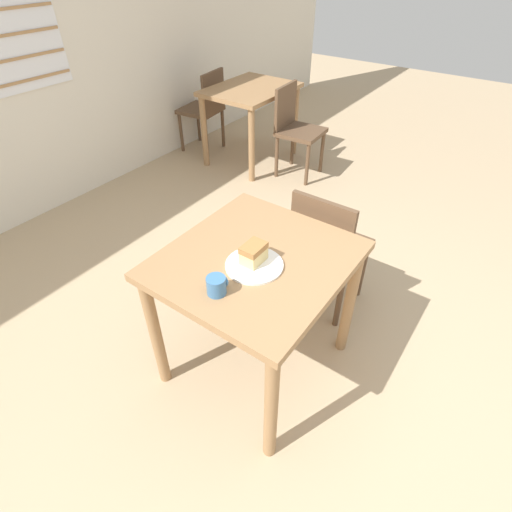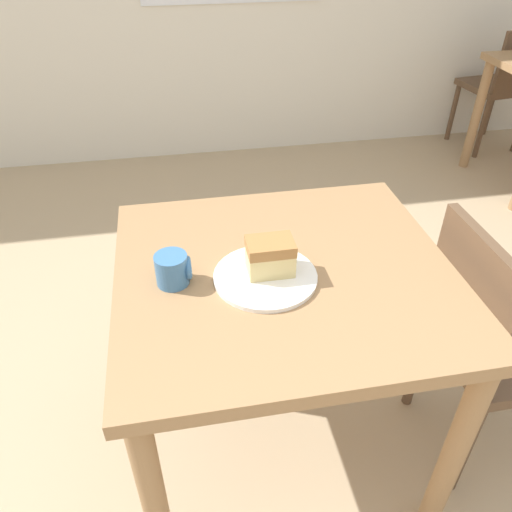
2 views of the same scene
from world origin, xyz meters
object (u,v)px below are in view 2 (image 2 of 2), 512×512
coffee_mug (173,269)px  chair_far_opposite (503,84)px  plate (265,277)px  cake_slice (270,256)px  chair_near_window (491,341)px  dining_table_near (283,306)px

coffee_mug → chair_far_opposite: bearing=42.6°
plate → cake_slice: size_ratio=2.25×
chair_near_window → coffee_mug: bearing=85.6°
cake_slice → plate: bearing=-135.2°
plate → cake_slice: (0.01, 0.01, 0.05)m
chair_far_opposite → cake_slice: bearing=38.6°
dining_table_near → chair_near_window: chair_near_window is taller
chair_far_opposite → plate: bearing=38.6°
chair_near_window → cake_slice: bearing=85.1°
dining_table_near → plate: plate is taller
dining_table_near → chair_near_window: size_ratio=1.01×
plate → chair_near_window: bearing=-3.7°
plate → coffee_mug: 0.23m
cake_slice → dining_table_near: bearing=19.9°
dining_table_near → coffee_mug: (-0.28, -0.00, 0.17)m
dining_table_near → chair_near_window: (0.63, -0.07, -0.17)m
dining_table_near → chair_near_window: 0.65m
cake_slice → coffee_mug: bearing=177.1°
chair_near_window → chair_far_opposite: same height
dining_table_near → coffee_mug: size_ratio=9.82×
cake_slice → chair_far_opposite: bearing=45.9°
dining_table_near → cake_slice: bearing=-160.1°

